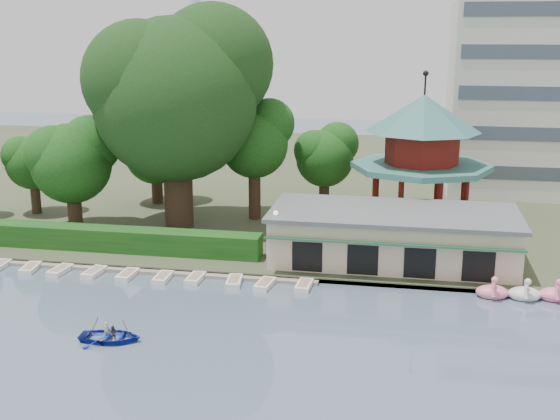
% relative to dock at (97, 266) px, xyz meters
% --- Properties ---
extents(ground_plane, '(220.00, 220.00, 0.00)m').
position_rel_dock_xyz_m(ground_plane, '(12.00, -17.20, -0.12)').
color(ground_plane, slate).
rests_on(ground_plane, ground).
extents(shore, '(220.00, 70.00, 0.40)m').
position_rel_dock_xyz_m(shore, '(12.00, 34.80, 0.08)').
color(shore, '#424930').
rests_on(shore, ground).
extents(embankment, '(220.00, 0.60, 0.30)m').
position_rel_dock_xyz_m(embankment, '(12.00, 0.10, 0.03)').
color(embankment, gray).
rests_on(embankment, ground).
extents(dock, '(34.00, 1.60, 0.24)m').
position_rel_dock_xyz_m(dock, '(0.00, 0.00, 0.00)').
color(dock, gray).
rests_on(dock, ground).
extents(boathouse, '(18.60, 9.39, 3.90)m').
position_rel_dock_xyz_m(boathouse, '(22.00, 4.77, 2.25)').
color(boathouse, beige).
rests_on(boathouse, shore).
extents(pavilion, '(12.40, 12.40, 13.50)m').
position_rel_dock_xyz_m(pavilion, '(24.00, 14.80, 7.36)').
color(pavilion, beige).
rests_on(pavilion, shore).
extents(hedge, '(30.00, 2.00, 1.80)m').
position_rel_dock_xyz_m(hedge, '(-3.00, 3.30, 1.18)').
color(hedge, '#1C4E16').
rests_on(hedge, shore).
extents(lamp_post, '(0.36, 0.36, 4.28)m').
position_rel_dock_xyz_m(lamp_post, '(13.50, 1.80, 3.22)').
color(lamp_post, black).
rests_on(lamp_post, shore).
extents(big_tree, '(15.50, 14.44, 19.47)m').
position_rel_dock_xyz_m(big_tree, '(3.19, 11.03, 12.52)').
color(big_tree, '#3A281C').
rests_on(big_tree, shore).
extents(small_trees, '(38.68, 16.75, 11.09)m').
position_rel_dock_xyz_m(small_trees, '(-1.06, 13.88, 6.38)').
color(small_trees, '#3A281C').
rests_on(small_trees, shore).
extents(moored_rowboats, '(32.00, 2.69, 0.36)m').
position_rel_dock_xyz_m(moored_rowboats, '(0.52, -1.40, 0.06)').
color(moored_rowboats, white).
rests_on(moored_rowboats, ground).
extents(rowboat_with_passengers, '(5.33, 4.01, 2.01)m').
position_rel_dock_xyz_m(rowboat_with_passengers, '(6.33, -11.87, 0.40)').
color(rowboat_with_passengers, '#16289A').
rests_on(rowboat_with_passengers, ground).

